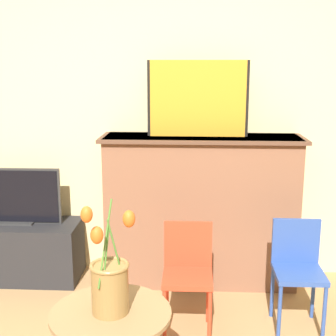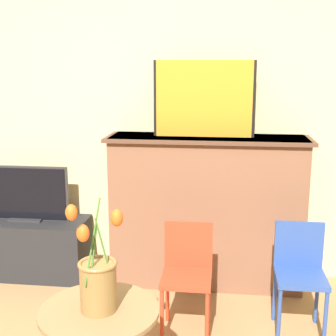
% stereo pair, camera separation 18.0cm
% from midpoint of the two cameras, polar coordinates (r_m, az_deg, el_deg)
% --- Properties ---
extents(wall_back, '(8.00, 0.06, 2.70)m').
position_cam_midpoint_polar(wall_back, '(3.53, 1.13, 8.41)').
color(wall_back, beige).
rests_on(wall_back, ground).
extents(fireplace_mantel, '(1.44, 0.41, 1.10)m').
position_cam_midpoint_polar(fireplace_mantel, '(3.45, 6.23, -5.07)').
color(fireplace_mantel, brown).
rests_on(fireplace_mantel, ground).
extents(painting, '(0.71, 0.03, 0.53)m').
position_cam_midpoint_polar(painting, '(3.30, 5.99, 8.38)').
color(painting, black).
rests_on(painting, fireplace_mantel).
extents(tv_stand, '(0.92, 0.39, 0.44)m').
position_cam_midpoint_polar(tv_stand, '(3.80, -15.33, -9.27)').
color(tv_stand, '#232326').
rests_on(tv_stand, ground).
extents(tv_monitor, '(0.67, 0.12, 0.42)m').
position_cam_midpoint_polar(tv_monitor, '(3.68, -15.68, -3.11)').
color(tv_monitor, '#2D2D2D').
rests_on(tv_monitor, tv_stand).
extents(chair_red, '(0.29, 0.29, 0.67)m').
position_cam_midpoint_polar(chair_red, '(2.89, 4.19, -12.27)').
color(chair_red, red).
rests_on(chair_red, ground).
extents(chair_blue, '(0.29, 0.29, 0.67)m').
position_cam_midpoint_polar(chair_blue, '(3.02, 17.45, -11.69)').
color(chair_blue, '#2D4C99').
rests_on(chair_blue, ground).
extents(vase_tulips, '(0.20, 0.26, 0.53)m').
position_cam_midpoint_polar(vase_tulips, '(2.09, -6.06, -13.39)').
color(vase_tulips, olive).
rests_on(vase_tulips, side_table).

